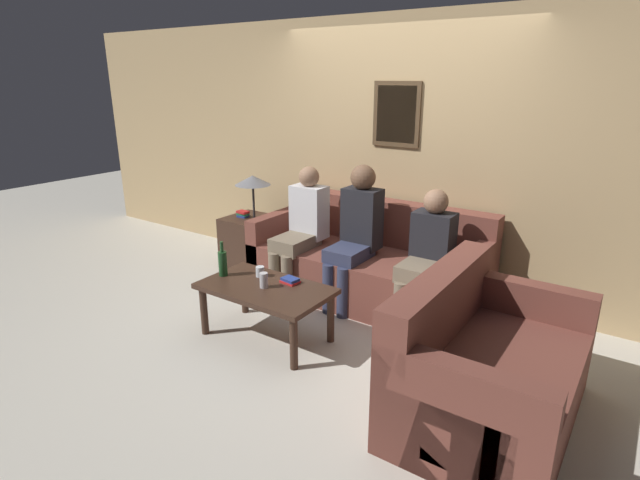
% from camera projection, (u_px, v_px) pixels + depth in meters
% --- Properties ---
extents(ground_plane, '(16.00, 16.00, 0.00)m').
position_uv_depth(ground_plane, '(337.00, 317.00, 4.44)').
color(ground_plane, beige).
extents(wall_back, '(9.00, 0.08, 2.60)m').
position_uv_depth(wall_back, '(396.00, 156.00, 4.85)').
color(wall_back, tan).
rests_on(wall_back, ground_plane).
extents(couch_main, '(2.21, 0.93, 0.90)m').
position_uv_depth(couch_main, '(368.00, 266.00, 4.77)').
color(couch_main, brown).
rests_on(couch_main, ground_plane).
extents(couch_side, '(0.93, 1.40, 0.90)m').
position_uv_depth(couch_side, '(484.00, 371.00, 3.06)').
color(couch_side, brown).
rests_on(couch_side, ground_plane).
extents(coffee_table, '(1.05, 0.60, 0.45)m').
position_uv_depth(coffee_table, '(266.00, 294.00, 3.98)').
color(coffee_table, '#382319').
rests_on(coffee_table, ground_plane).
extents(side_table_with_lamp, '(0.51, 0.51, 1.05)m').
position_uv_depth(side_table_with_lamp, '(251.00, 238.00, 5.46)').
color(side_table_with_lamp, '#382319').
rests_on(side_table_with_lamp, ground_plane).
extents(wine_bottle, '(0.07, 0.07, 0.30)m').
position_uv_depth(wine_bottle, '(223.00, 263.00, 4.14)').
color(wine_bottle, '#19421E').
rests_on(wine_bottle, coffee_table).
extents(drinking_glass, '(0.07, 0.07, 0.09)m').
position_uv_depth(drinking_glass, '(260.00, 272.00, 4.14)').
color(drinking_glass, silver).
rests_on(drinking_glass, coffee_table).
extents(book_stack, '(0.15, 0.12, 0.04)m').
position_uv_depth(book_stack, '(290.00, 280.00, 4.02)').
color(book_stack, red).
rests_on(book_stack, coffee_table).
extents(soda_can, '(0.07, 0.07, 0.12)m').
position_uv_depth(soda_can, '(264.00, 280.00, 3.92)').
color(soda_can, '#BCBCC1').
rests_on(soda_can, coffee_table).
extents(person_left, '(0.34, 0.63, 1.22)m').
position_uv_depth(person_left, '(302.00, 225.00, 4.83)').
color(person_left, '#756651').
rests_on(person_left, ground_plane).
extents(person_middle, '(0.34, 0.61, 1.29)m').
position_uv_depth(person_middle, '(356.00, 230.00, 4.53)').
color(person_middle, '#2D334C').
rests_on(person_middle, ground_plane).
extents(person_right, '(0.34, 0.59, 1.16)m').
position_uv_depth(person_right, '(427.00, 253.00, 4.14)').
color(person_right, '#756651').
rests_on(person_right, ground_plane).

